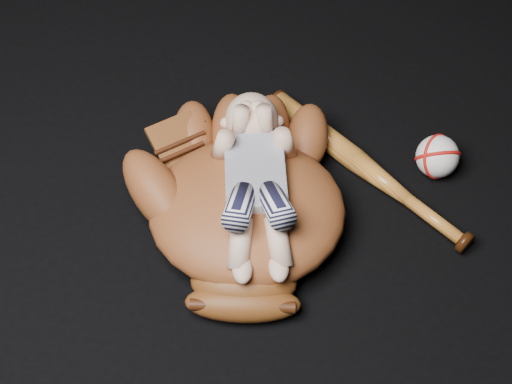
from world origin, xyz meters
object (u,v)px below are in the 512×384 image
baseball_glove (247,204)px  baseball_bat (367,168)px  baseball (437,156)px  newborn_baby (256,184)px

baseball_glove → baseball_bat: baseball_glove is taller
baseball_glove → baseball_bat: 0.27m
baseball_bat → baseball: 0.14m
newborn_baby → baseball: newborn_baby is taller
newborn_baby → baseball_bat: (0.24, 0.05, -0.11)m
newborn_baby → baseball: size_ratio=4.48×
baseball_glove → baseball: 0.39m
baseball_bat → baseball: baseball is taller
newborn_baby → baseball_bat: size_ratio=0.76×
baseball_bat → baseball: size_ratio=5.91×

